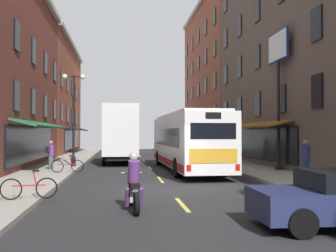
{
  "coord_description": "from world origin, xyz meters",
  "views": [
    {
      "loc": [
        -1.9,
        -15.33,
        2.18
      ],
      "look_at": [
        0.44,
        3.65,
        2.56
      ],
      "focal_mm": 41.54,
      "sensor_mm": 36.0,
      "label": 1
    }
  ],
  "objects_px": {
    "bicycle_near": "(29,188)",
    "pedestrian_mid": "(232,150)",
    "billboard_sign": "(278,65)",
    "pedestrian_far": "(229,149)",
    "sedan_mid": "(120,148)",
    "pedestrian_near": "(51,154)",
    "transit_bus": "(187,141)",
    "motorcycle_rider": "(134,186)",
    "box_truck": "(121,135)",
    "pedestrian_rear": "(306,161)",
    "bicycle_mid": "(67,166)",
    "street_lamp_twin": "(74,115)"
  },
  "relations": [
    {
      "from": "billboard_sign",
      "to": "street_lamp_twin",
      "type": "distance_m",
      "value": 12.75
    },
    {
      "from": "sedan_mid",
      "to": "pedestrian_far",
      "type": "height_order",
      "value": "pedestrian_far"
    },
    {
      "from": "street_lamp_twin",
      "to": "sedan_mid",
      "type": "bearing_deg",
      "value": 78.72
    },
    {
      "from": "street_lamp_twin",
      "to": "bicycle_mid",
      "type": "bearing_deg",
      "value": -87.77
    },
    {
      "from": "bicycle_mid",
      "to": "pedestrian_far",
      "type": "xyz_separation_m",
      "value": [
        10.54,
        6.23,
        0.57
      ]
    },
    {
      "from": "pedestrian_rear",
      "to": "street_lamp_twin",
      "type": "relative_size",
      "value": 0.31
    },
    {
      "from": "motorcycle_rider",
      "to": "bicycle_near",
      "type": "xyz_separation_m",
      "value": [
        -3.2,
        1.51,
        -0.21
      ]
    },
    {
      "from": "box_truck",
      "to": "motorcycle_rider",
      "type": "relative_size",
      "value": 3.66
    },
    {
      "from": "pedestrian_mid",
      "to": "transit_bus",
      "type": "bearing_deg",
      "value": -18.4
    },
    {
      "from": "box_truck",
      "to": "pedestrian_far",
      "type": "distance_m",
      "value": 7.95
    },
    {
      "from": "street_lamp_twin",
      "to": "billboard_sign",
      "type": "bearing_deg",
      "value": -17.83
    },
    {
      "from": "pedestrian_rear",
      "to": "bicycle_mid",
      "type": "bearing_deg",
      "value": 86.37
    },
    {
      "from": "box_truck",
      "to": "pedestrian_rear",
      "type": "distance_m",
      "value": 15.45
    },
    {
      "from": "bicycle_near",
      "to": "pedestrian_mid",
      "type": "distance_m",
      "value": 16.77
    },
    {
      "from": "transit_bus",
      "to": "street_lamp_twin",
      "type": "xyz_separation_m",
      "value": [
        -6.82,
        2.21,
        1.58
      ]
    },
    {
      "from": "pedestrian_near",
      "to": "billboard_sign",
      "type": "bearing_deg",
      "value": 31.42
    },
    {
      "from": "transit_bus",
      "to": "sedan_mid",
      "type": "relative_size",
      "value": 2.78
    },
    {
      "from": "street_lamp_twin",
      "to": "pedestrian_near",
      "type": "bearing_deg",
      "value": -114.57
    },
    {
      "from": "billboard_sign",
      "to": "pedestrian_far",
      "type": "bearing_deg",
      "value": 100.74
    },
    {
      "from": "pedestrian_far",
      "to": "pedestrian_mid",
      "type": "bearing_deg",
      "value": 21.84
    },
    {
      "from": "box_truck",
      "to": "transit_bus",
      "type": "bearing_deg",
      "value": -56.71
    },
    {
      "from": "pedestrian_far",
      "to": "transit_bus",
      "type": "bearing_deg",
      "value": -11.3
    },
    {
      "from": "transit_bus",
      "to": "motorcycle_rider",
      "type": "xyz_separation_m",
      "value": [
        -3.53,
        -11.67,
        -1.04
      ]
    },
    {
      "from": "pedestrian_near",
      "to": "motorcycle_rider",
      "type": "bearing_deg",
      "value": -31.24
    },
    {
      "from": "pedestrian_far",
      "to": "street_lamp_twin",
      "type": "relative_size",
      "value": 0.31
    },
    {
      "from": "transit_bus",
      "to": "pedestrian_mid",
      "type": "height_order",
      "value": "transit_bus"
    },
    {
      "from": "bicycle_near",
      "to": "pedestrian_far",
      "type": "distance_m",
      "value": 18.1
    },
    {
      "from": "bicycle_mid",
      "to": "pedestrian_far",
      "type": "distance_m",
      "value": 12.26
    },
    {
      "from": "motorcycle_rider",
      "to": "pedestrian_rear",
      "type": "bearing_deg",
      "value": 29.85
    },
    {
      "from": "bicycle_mid",
      "to": "pedestrian_mid",
      "type": "distance_m",
      "value": 11.38
    },
    {
      "from": "motorcycle_rider",
      "to": "bicycle_near",
      "type": "height_order",
      "value": "motorcycle_rider"
    },
    {
      "from": "sedan_mid",
      "to": "street_lamp_twin",
      "type": "relative_size",
      "value": 0.76
    },
    {
      "from": "box_truck",
      "to": "street_lamp_twin",
      "type": "relative_size",
      "value": 1.31
    },
    {
      "from": "motorcycle_rider",
      "to": "bicycle_mid",
      "type": "bearing_deg",
      "value": 107.52
    },
    {
      "from": "pedestrian_far",
      "to": "pedestrian_rear",
      "type": "bearing_deg",
      "value": 28.64
    },
    {
      "from": "sedan_mid",
      "to": "pedestrian_near",
      "type": "bearing_deg",
      "value": -103.12
    },
    {
      "from": "transit_bus",
      "to": "bicycle_mid",
      "type": "relative_size",
      "value": 7.18
    },
    {
      "from": "billboard_sign",
      "to": "sedan_mid",
      "type": "distance_m",
      "value": 21.28
    },
    {
      "from": "box_truck",
      "to": "bicycle_mid",
      "type": "bearing_deg",
      "value": -110.05
    },
    {
      "from": "bicycle_near",
      "to": "pedestrian_far",
      "type": "relative_size",
      "value": 0.95
    },
    {
      "from": "transit_bus",
      "to": "sedan_mid",
      "type": "xyz_separation_m",
      "value": [
        -3.88,
        16.95,
        -1.03
      ]
    },
    {
      "from": "pedestrian_mid",
      "to": "pedestrian_far",
      "type": "height_order",
      "value": "pedestrian_far"
    },
    {
      "from": "billboard_sign",
      "to": "pedestrian_near",
      "type": "distance_m",
      "value": 13.92
    },
    {
      "from": "transit_bus",
      "to": "bicycle_mid",
      "type": "xyz_separation_m",
      "value": [
        -6.67,
        -1.73,
        -1.25
      ]
    },
    {
      "from": "billboard_sign",
      "to": "pedestrian_mid",
      "type": "relative_size",
      "value": 4.41
    },
    {
      "from": "bicycle_mid",
      "to": "pedestrian_near",
      "type": "distance_m",
      "value": 2.15
    },
    {
      "from": "sedan_mid",
      "to": "street_lamp_twin",
      "type": "bearing_deg",
      "value": -101.28
    },
    {
      "from": "sedan_mid",
      "to": "pedestrian_rear",
      "type": "height_order",
      "value": "pedestrian_rear"
    },
    {
      "from": "bicycle_mid",
      "to": "pedestrian_mid",
      "type": "xyz_separation_m",
      "value": [
        10.34,
        4.72,
        0.56
      ]
    },
    {
      "from": "transit_bus",
      "to": "sedan_mid",
      "type": "height_order",
      "value": "transit_bus"
    }
  ]
}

